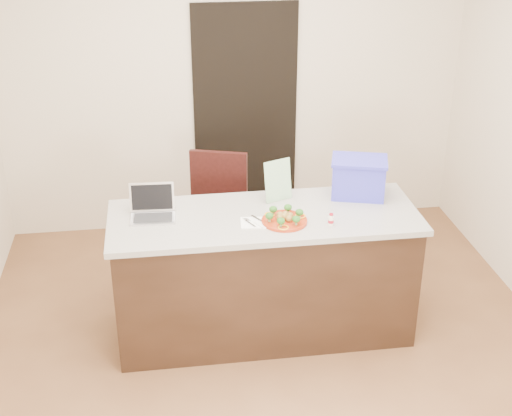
{
  "coord_description": "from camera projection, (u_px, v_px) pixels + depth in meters",
  "views": [
    {
      "loc": [
        -0.66,
        -3.91,
        3.03
      ],
      "look_at": [
        -0.06,
        0.2,
        1.0
      ],
      "focal_mm": 50.0,
      "sensor_mm": 36.0,
      "label": 1
    }
  ],
  "objects": [
    {
      "name": "broccoli",
      "position": [
        285.0,
        214.0,
        4.59
      ],
      "size": [
        0.25,
        0.24,
        0.04
      ],
      "color": "#194813",
      "rests_on": "plate"
    },
    {
      "name": "pepper_rings",
      "position": [
        284.0,
        219.0,
        4.61
      ],
      "size": [
        0.27,
        0.26,
        0.01
      ],
      "color": "orange",
      "rests_on": "plate"
    },
    {
      "name": "yogurt_bottle",
      "position": [
        331.0,
        220.0,
        4.57
      ],
      "size": [
        0.04,
        0.04,
        0.08
      ],
      "rotation": [
        0.0,
        0.0,
        0.43
      ],
      "color": "beige",
      "rests_on": "island"
    },
    {
      "name": "fork",
      "position": [
        250.0,
        222.0,
        4.6
      ],
      "size": [
        0.06,
        0.14,
        0.0
      ],
      "rotation": [
        0.0,
        0.0,
        0.48
      ],
      "color": "#ABABAF",
      "rests_on": "napkin"
    },
    {
      "name": "ground",
      "position": [
        269.0,
        350.0,
        4.9
      ],
      "size": [
        4.0,
        4.0,
        0.0
      ],
      "primitive_type": "plane",
      "color": "brown",
      "rests_on": "ground"
    },
    {
      "name": "room_shell",
      "position": [
        271.0,
        127.0,
        4.18
      ],
      "size": [
        4.0,
        4.0,
        4.0
      ],
      "color": "white",
      "rests_on": "ground"
    },
    {
      "name": "leaflet",
      "position": [
        278.0,
        181.0,
        4.86
      ],
      "size": [
        0.21,
        0.12,
        0.29
      ],
      "primitive_type": "cube",
      "rotation": [
        -0.14,
        0.0,
        0.38
      ],
      "color": "silver",
      "rests_on": "island"
    },
    {
      "name": "blue_box",
      "position": [
        359.0,
        177.0,
        4.93
      ],
      "size": [
        0.44,
        0.37,
        0.27
      ],
      "rotation": [
        0.0,
        0.0,
        -0.28
      ],
      "color": "#3232B7",
      "rests_on": "island"
    },
    {
      "name": "island",
      "position": [
        264.0,
        274.0,
        4.92
      ],
      "size": [
        2.06,
        0.76,
        0.92
      ],
      "color": "black",
      "rests_on": "ground"
    },
    {
      "name": "laptop",
      "position": [
        153.0,
        208.0,
        4.68
      ],
      "size": [
        0.3,
        0.25,
        0.21
      ],
      "rotation": [
        0.0,
        0.0,
        -0.05
      ],
      "color": "silver",
      "rests_on": "island"
    },
    {
      "name": "napkin",
      "position": [
        253.0,
        223.0,
        4.6
      ],
      "size": [
        0.17,
        0.17,
        0.01
      ],
      "primitive_type": "cube",
      "rotation": [
        0.0,
        0.0,
        -0.09
      ],
      "color": "white",
      "rests_on": "island"
    },
    {
      "name": "knife",
      "position": [
        258.0,
        223.0,
        4.59
      ],
      "size": [
        0.07,
        0.19,
        0.01
      ],
      "rotation": [
        0.0,
        0.0,
        0.53
      ],
      "color": "white",
      "rests_on": "napkin"
    },
    {
      "name": "chair",
      "position": [
        221.0,
        209.0,
        5.56
      ],
      "size": [
        0.57,
        0.58,
        1.02
      ],
      "rotation": [
        0.0,
        0.0,
        -0.31
      ],
      "color": "black",
      "rests_on": "ground"
    },
    {
      "name": "doorway",
      "position": [
        245.0,
        119.0,
        6.23
      ],
      "size": [
        0.9,
        0.02,
        2.0
      ],
      "primitive_type": "cube",
      "color": "black",
      "rests_on": "ground"
    },
    {
      "name": "meatballs",
      "position": [
        285.0,
        216.0,
        4.61
      ],
      "size": [
        0.12,
        0.11,
        0.04
      ],
      "color": "olive",
      "rests_on": "plate"
    },
    {
      "name": "plate",
      "position": [
        284.0,
        221.0,
        4.61
      ],
      "size": [
        0.3,
        0.3,
        0.02
      ],
      "rotation": [
        0.0,
        0.0,
        -0.29
      ],
      "color": "maroon",
      "rests_on": "island"
    }
  ]
}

